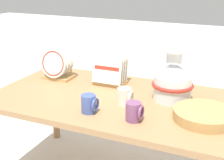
% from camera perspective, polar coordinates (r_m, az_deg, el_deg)
% --- Properties ---
extents(display_table, '(1.48, 0.85, 0.63)m').
position_cam_1_polar(display_table, '(1.95, 0.00, -4.81)').
color(display_table, '#9E754C').
rests_on(display_table, ground_plane).
extents(ceramic_vase, '(0.25, 0.25, 0.31)m').
position_cam_1_polar(ceramic_vase, '(1.88, 11.07, 0.06)').
color(ceramic_vase, silver).
rests_on(ceramic_vase, display_table).
extents(dish_rack_round_plates, '(0.21, 0.16, 0.23)m').
position_cam_1_polar(dish_rack_round_plates, '(2.26, -9.96, 2.47)').
color(dish_rack_round_plates, tan).
rests_on(dish_rack_round_plates, display_table).
extents(dish_rack_square_plates, '(0.21, 0.16, 0.23)m').
position_cam_1_polar(dish_rack_square_plates, '(2.12, -0.28, 1.54)').
color(dish_rack_square_plates, tan).
rests_on(dish_rack_square_plates, display_table).
extents(wicker_charger_stack, '(0.32, 0.32, 0.05)m').
position_cam_1_polar(wicker_charger_stack, '(1.70, 16.48, -6.16)').
color(wicker_charger_stack, tan).
rests_on(wicker_charger_stack, display_table).
extents(mug_plum_glaze, '(0.09, 0.08, 0.10)m').
position_cam_1_polar(mug_plum_glaze, '(1.61, 4.10, -5.80)').
color(mug_plum_glaze, '#7A4770').
rests_on(mug_plum_glaze, display_table).
extents(mug_cream_glaze, '(0.09, 0.08, 0.10)m').
position_cam_1_polar(mug_cream_glaze, '(1.80, 2.43, -3.04)').
color(mug_cream_glaze, silver).
rests_on(mug_cream_glaze, display_table).
extents(mug_cobalt_glaze, '(0.09, 0.08, 0.10)m').
position_cam_1_polar(mug_cobalt_glaze, '(1.71, -4.16, -4.36)').
color(mug_cobalt_glaze, '#42569E').
rests_on(mug_cobalt_glaze, display_table).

